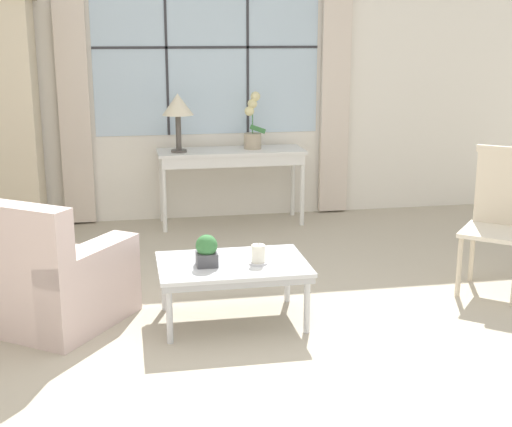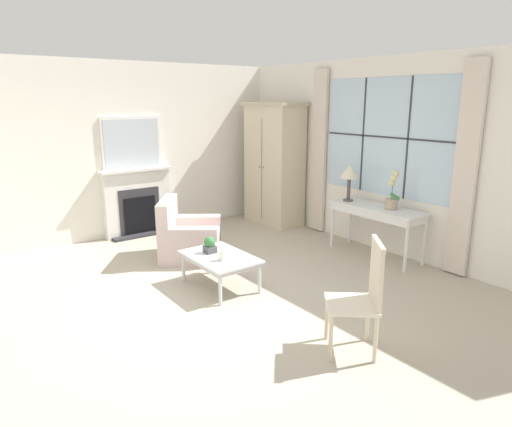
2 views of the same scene
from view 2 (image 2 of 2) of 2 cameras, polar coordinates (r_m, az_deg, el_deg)
ground_plane at (r=5.33m, az=-6.06°, el=-10.47°), size 14.00×14.00×0.00m
wall_back_windowed at (r=6.93m, az=15.79°, el=6.93°), size 7.20×0.14×2.80m
wall_left at (r=7.88m, az=-13.94°, el=7.81°), size 0.06×7.20×2.80m
fireplace at (r=7.80m, az=-14.67°, el=2.11°), size 0.34×1.20×1.94m
armoire at (r=8.20m, az=2.27°, el=6.22°), size 1.16×0.61×2.16m
console_table at (r=6.71m, az=14.86°, el=0.14°), size 1.40×0.48×0.73m
table_lamp at (r=6.88m, az=11.61°, el=4.99°), size 0.29×0.29×0.55m
potted_orchid at (r=6.54m, az=16.66°, el=2.25°), size 0.21×0.17×0.55m
armchair_upholstered at (r=6.58m, az=-8.47°, el=-3.17°), size 1.17×1.15×0.85m
side_chair_wooden at (r=4.15m, az=13.34°, el=-9.46°), size 0.62×0.62×1.04m
coffee_table at (r=5.48m, az=-4.52°, el=-5.70°), size 0.95×0.64×0.40m
potted_plant_small at (r=5.55m, az=-5.80°, el=-3.90°), size 0.14×0.14×0.20m
pillar_candle at (r=5.29m, az=-4.18°, el=-5.27°), size 0.12×0.12×0.14m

